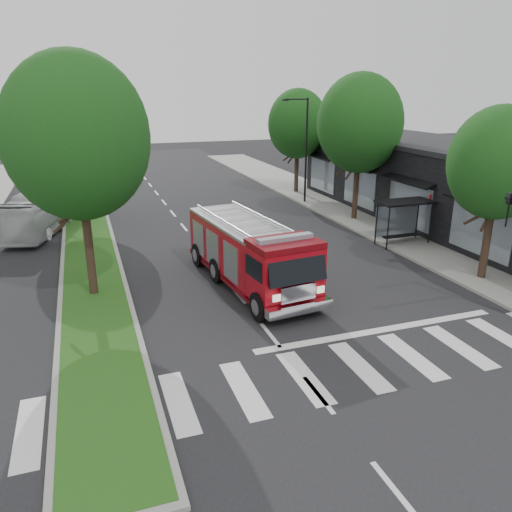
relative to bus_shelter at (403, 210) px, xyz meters
The scene contains 13 objects.
ground 14.00m from the bus_shelter, 143.97° to the right, with size 140.00×140.00×0.00m, color black.
sidewalk_right 3.00m from the bus_shelter, 54.94° to the left, with size 5.00×80.00×0.15m, color gray.
median 19.92m from the bus_shelter, 150.20° to the left, with size 3.00×50.00×0.15m.
storefront_row 6.11m from the bus_shelter, 17.71° to the left, with size 8.00×30.00×5.00m, color black.
bus_shelter is the anchor object (origin of this frame).
tree_right_near 7.06m from the bus_shelter, 87.21° to the right, with size 4.40×4.40×8.05m.
tree_right_mid 7.36m from the bus_shelter, 87.07° to the left, with size 5.60×5.60×9.72m.
tree_right_far 16.30m from the bus_shelter, 88.92° to the left, with size 5.00×5.00×8.73m.
tree_median_near 17.98m from the bus_shelter, behind, with size 5.80×5.80×10.16m.
tree_median_far 21.36m from the bus_shelter, 145.43° to the left, with size 5.60×5.60×9.72m.
streetlight_right_far 12.13m from the bus_shelter, 94.11° to the left, with size 2.11×0.20×8.00m.
fire_engine 10.81m from the bus_shelter, 163.07° to the right, with size 3.80×9.52×3.21m.
city_bus 22.17m from the bus_shelter, 152.75° to the left, with size 2.19×9.38×2.61m, color silver.
Camera 1 is at (-5.95, -15.42, 8.66)m, focal length 35.00 mm.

